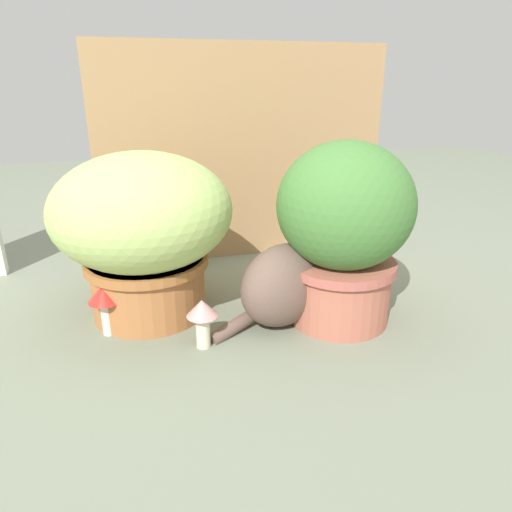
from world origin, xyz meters
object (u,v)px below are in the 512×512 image
object	(u,v)px
mushroom_ornament_red	(105,298)
leafy_planter	(343,228)
grass_planter	(144,227)
cat	(288,279)
mushroom_ornament_pink	(202,315)

from	to	relation	value
mushroom_ornament_red	leafy_planter	bearing A→B (deg)	-6.93
grass_planter	cat	world-z (taller)	grass_planter
cat	mushroom_ornament_red	world-z (taller)	cat
leafy_planter	mushroom_ornament_red	bearing A→B (deg)	173.07
leafy_planter	mushroom_ornament_pink	distance (m)	0.42
mushroom_ornament_red	mushroom_ornament_pink	distance (m)	0.26
grass_planter	mushroom_ornament_pink	size ratio (longest dim) A/B	3.73
mushroom_ornament_pink	grass_planter	bearing A→B (deg)	117.78
leafy_planter	mushroom_ornament_red	world-z (taller)	leafy_planter
grass_planter	mushroom_ornament_pink	world-z (taller)	grass_planter
cat	mushroom_ornament_red	distance (m)	0.47
mushroom_ornament_red	cat	bearing A→B (deg)	-6.16
cat	mushroom_ornament_pink	distance (m)	0.25
cat	mushroom_ornament_red	bearing A→B (deg)	173.84
leafy_planter	mushroom_ornament_red	distance (m)	0.63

